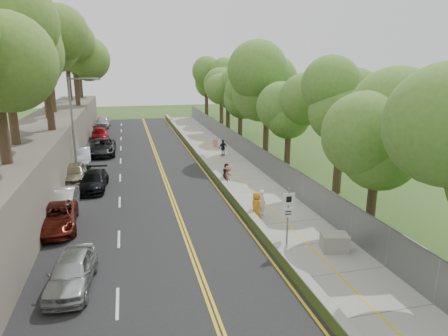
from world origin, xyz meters
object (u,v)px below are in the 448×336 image
(signpost, at_px, (288,211))
(car_2, at_px, (55,217))
(car_0, at_px, (71,272))
(person_far, at_px, (223,148))
(painter_0, at_px, (256,205))
(construction_barrel, at_px, (215,143))
(car_1, at_px, (62,201))
(concrete_block, at_px, (334,242))
(streetlight, at_px, (75,119))

(signpost, xyz_separation_m, car_2, (-11.65, 5.24, -1.24))
(car_0, bearing_deg, signpost, 12.60)
(person_far, bearing_deg, painter_0, 66.36)
(signpost, xyz_separation_m, painter_0, (-0.30, 4.02, -1.08))
(car_2, distance_m, person_far, 20.51)
(construction_barrel, height_order, car_1, car_1)
(construction_barrel, distance_m, painter_0, 21.52)
(signpost, distance_m, person_far, 20.87)
(car_2, bearing_deg, car_1, 86.08)
(concrete_block, bearing_deg, painter_0, 116.54)
(concrete_block, height_order, car_2, car_2)
(streetlight, distance_m, person_far, 14.29)
(concrete_block, distance_m, painter_0, 5.50)
(construction_barrel, relative_size, painter_0, 0.49)
(car_0, xyz_separation_m, painter_0, (9.75, 5.39, 0.13))
(construction_barrel, bearing_deg, painter_0, -96.00)
(streetlight, xyz_separation_m, painter_0, (11.21, -13.00, -3.76))
(signpost, relative_size, concrete_block, 2.42)
(concrete_block, bearing_deg, car_0, -177.73)
(car_0, bearing_deg, car_1, 104.58)
(streetlight, xyz_separation_m, car_2, (-0.14, -11.77, -3.92))
(concrete_block, relative_size, car_0, 0.31)
(construction_barrel, xyz_separation_m, car_2, (-13.60, -20.17, 0.26))
(streetlight, height_order, construction_barrel, streetlight)
(signpost, xyz_separation_m, construction_barrel, (1.95, 25.42, -1.50))
(concrete_block, bearing_deg, person_far, 91.06)
(streetlight, height_order, person_far, streetlight)
(car_2, bearing_deg, person_far, 45.29)
(car_2, xyz_separation_m, person_far, (13.40, 15.53, 0.15))
(construction_barrel, distance_m, concrete_block, 26.31)
(streetlight, distance_m, painter_0, 17.57)
(car_1, bearing_deg, person_far, 45.31)
(car_2, bearing_deg, signpost, -28.14)
(car_1, height_order, painter_0, painter_0)
(streetlight, bearing_deg, car_2, -90.67)
(person_far, bearing_deg, construction_barrel, -109.13)
(concrete_block, xyz_separation_m, painter_0, (-2.45, 4.91, 0.40))
(streetlight, distance_m, concrete_block, 22.90)
(car_1, bearing_deg, car_0, -78.72)
(painter_0, height_order, person_far, painter_0)
(signpost, bearing_deg, construction_barrel, 85.61)
(car_0, xyz_separation_m, person_far, (11.80, 22.14, 0.12))
(streetlight, height_order, signpost, streetlight)
(car_1, xyz_separation_m, person_far, (13.40, 12.85, 0.11))
(streetlight, relative_size, construction_barrel, 9.81)
(construction_barrel, bearing_deg, car_1, -127.86)
(streetlight, relative_size, concrete_block, 6.24)
(painter_0, bearing_deg, car_1, 50.06)
(construction_barrel, bearing_deg, streetlight, -148.04)
(car_1, bearing_deg, concrete_block, -31.04)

